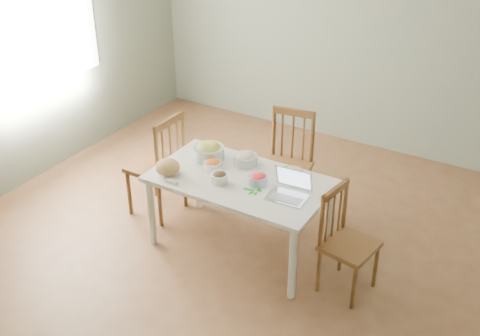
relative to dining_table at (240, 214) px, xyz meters
The scene contains 19 objects.
floor 0.35m from the dining_table, 55.36° to the right, with size 5.00×5.00×0.00m, color brown.
wall_back 2.62m from the dining_table, 88.69° to the left, with size 5.00×0.00×2.70m, color gray.
wall_left 2.65m from the dining_table, behind, with size 0.00×5.00×2.70m, color gray.
window_left 2.70m from the dining_table, behind, with size 0.04×1.60×1.20m, color white.
dining_table is the anchor object (origin of this frame).
chair_far 0.71m from the dining_table, 84.08° to the left, with size 0.43×0.41×0.98m, color #462C12, non-canonical shape.
chair_left 0.98m from the dining_table, behind, with size 0.44×0.42×1.00m, color #462C12, non-canonical shape.
chair_right 0.99m from the dining_table, ahead, with size 0.38×0.36×0.87m, color #462C12, non-canonical shape.
bread_boule 0.72m from the dining_table, 156.74° to the right, with size 0.20×0.20×0.13m, color #A5834C.
butter_stick 0.65m from the dining_table, 141.17° to the right, with size 0.11×0.03×0.03m, color silver.
bowl_squash 0.60m from the dining_table, 158.73° to the left, with size 0.26×0.26×0.15m, color #C7C961, non-canonical shape.
bowl_carrot 0.47m from the dining_table, behind, with size 0.15×0.15×0.08m, color orange, non-canonical shape.
bowl_onion 0.47m from the dining_table, 109.92° to the left, with size 0.20×0.20×0.11m, color beige, non-canonical shape.
bowl_mushroom 0.42m from the dining_table, 130.66° to the right, with size 0.14×0.14×0.09m, color #2F2215, non-canonical shape.
bowl_redpep 0.42m from the dining_table, ahead, with size 0.15×0.15×0.09m, color red, non-canonical shape.
bowl_broccoli 0.53m from the dining_table, 38.06° to the left, with size 0.13×0.13×0.08m, color #15661A, non-canonical shape.
flatbread 0.56m from the dining_table, 42.71° to the left, with size 0.21×0.21×0.02m, color beige.
basil_bunch 0.41m from the dining_table, 33.32° to the right, with size 0.17×0.17×0.02m, color #0F8212, non-canonical shape.
laptop 0.64m from the dining_table, ahead, with size 0.30×0.27×0.20m, color silver, non-canonical shape.
Camera 1 is at (2.06, -3.46, 3.11)m, focal length 44.16 mm.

